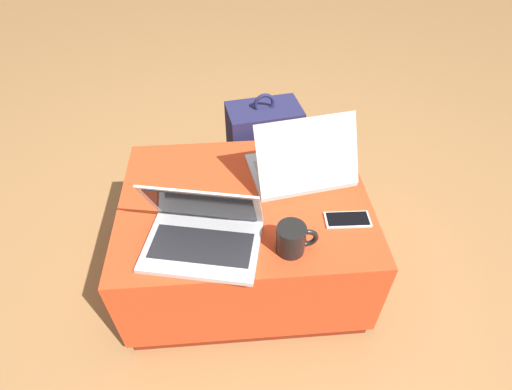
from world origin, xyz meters
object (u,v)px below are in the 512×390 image
Objects in this scene: backpack at (263,151)px; coffee_mug at (292,239)px; laptop_near at (203,232)px; cell_phone at (348,219)px; laptop_far at (302,165)px.

coffee_mug is at bearing 82.42° from backpack.
coffee_mug is at bearing 1.69° from laptop_near.
cell_phone is 1.17× the size of coffee_mug.
laptop_far is 2.63× the size of cell_phone.
laptop_near is 0.99× the size of laptop_far.
backpack is at bearing 21.12° from cell_phone.
laptop_far reaches higher than backpack.
backpack is at bearing 82.09° from laptop_near.
laptop_far is 0.27m from cell_phone.
laptop_far is at bearing 51.75° from laptop_near.
laptop_near is at bearing 29.99° from laptop_far.
backpack reaches higher than cell_phone.
laptop_near is 0.74× the size of backpack.
laptop_far reaches higher than cell_phone.
backpack reaches higher than coffee_mug.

